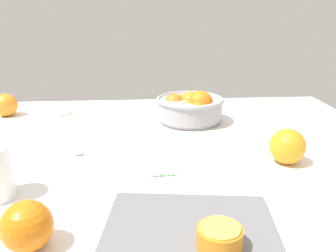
{
  "coord_description": "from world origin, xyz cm",
  "views": [
    {
      "loc": [
        -3.57,
        -89.89,
        36.62
      ],
      "look_at": [
        2.95,
        0.32,
        6.2
      ],
      "focal_mm": 37.8,
      "sensor_mm": 36.0,
      "label": 1
    }
  ],
  "objects_px": {
    "cutting_board": "(190,228)",
    "spoon": "(70,151)",
    "loose_orange_0": "(288,146)",
    "loose_orange_3": "(27,226)",
    "loose_orange_1": "(6,105)",
    "orange_half_0": "(220,237)",
    "fruit_bowl": "(191,107)"
  },
  "relations": [
    {
      "from": "cutting_board",
      "to": "loose_orange_3",
      "type": "xyz_separation_m",
      "value": [
        -0.26,
        -0.02,
        0.03
      ]
    },
    {
      "from": "spoon",
      "to": "fruit_bowl",
      "type": "bearing_deg",
      "value": 34.22
    },
    {
      "from": "cutting_board",
      "to": "loose_orange_0",
      "type": "xyz_separation_m",
      "value": [
        0.28,
        0.27,
        0.04
      ]
    },
    {
      "from": "fruit_bowl",
      "to": "orange_half_0",
      "type": "xyz_separation_m",
      "value": [
        -0.05,
        -0.68,
        -0.02
      ]
    },
    {
      "from": "loose_orange_1",
      "to": "spoon",
      "type": "relative_size",
      "value": 0.65
    },
    {
      "from": "cutting_board",
      "to": "loose_orange_1",
      "type": "distance_m",
      "value": 0.92
    },
    {
      "from": "fruit_bowl",
      "to": "cutting_board",
      "type": "bearing_deg",
      "value": -97.77
    },
    {
      "from": "loose_orange_0",
      "to": "loose_orange_3",
      "type": "relative_size",
      "value": 1.07
    },
    {
      "from": "orange_half_0",
      "to": "spoon",
      "type": "distance_m",
      "value": 0.53
    },
    {
      "from": "loose_orange_0",
      "to": "loose_orange_3",
      "type": "height_order",
      "value": "loose_orange_0"
    },
    {
      "from": "loose_orange_0",
      "to": "loose_orange_1",
      "type": "height_order",
      "value": "loose_orange_0"
    },
    {
      "from": "loose_orange_1",
      "to": "loose_orange_3",
      "type": "relative_size",
      "value": 0.98
    },
    {
      "from": "orange_half_0",
      "to": "loose_orange_1",
      "type": "distance_m",
      "value": 0.99
    },
    {
      "from": "cutting_board",
      "to": "spoon",
      "type": "bearing_deg",
      "value": 126.03
    },
    {
      "from": "fruit_bowl",
      "to": "cutting_board",
      "type": "relative_size",
      "value": 0.78
    },
    {
      "from": "loose_orange_0",
      "to": "loose_orange_3",
      "type": "distance_m",
      "value": 0.61
    },
    {
      "from": "cutting_board",
      "to": "loose_orange_0",
      "type": "height_order",
      "value": "loose_orange_0"
    },
    {
      "from": "loose_orange_0",
      "to": "orange_half_0",
      "type": "bearing_deg",
      "value": -125.81
    },
    {
      "from": "loose_orange_3",
      "to": "spoon",
      "type": "relative_size",
      "value": 0.66
    },
    {
      "from": "cutting_board",
      "to": "fruit_bowl",
      "type": "bearing_deg",
      "value": 82.23
    },
    {
      "from": "cutting_board",
      "to": "loose_orange_3",
      "type": "height_order",
      "value": "loose_orange_3"
    },
    {
      "from": "orange_half_0",
      "to": "loose_orange_1",
      "type": "height_order",
      "value": "loose_orange_1"
    },
    {
      "from": "orange_half_0",
      "to": "spoon",
      "type": "bearing_deg",
      "value": 125.39
    },
    {
      "from": "loose_orange_3",
      "to": "loose_orange_1",
      "type": "bearing_deg",
      "value": 111.56
    },
    {
      "from": "fruit_bowl",
      "to": "orange_half_0",
      "type": "height_order",
      "value": "fruit_bowl"
    },
    {
      "from": "loose_orange_0",
      "to": "loose_orange_1",
      "type": "xyz_separation_m",
      "value": [
        -0.83,
        0.46,
        -0.0
      ]
    },
    {
      "from": "fruit_bowl",
      "to": "cutting_board",
      "type": "xyz_separation_m",
      "value": [
        -0.08,
        -0.62,
        -0.04
      ]
    },
    {
      "from": "cutting_board",
      "to": "spoon",
      "type": "distance_m",
      "value": 0.46
    },
    {
      "from": "loose_orange_3",
      "to": "loose_orange_0",
      "type": "bearing_deg",
      "value": 28.41
    },
    {
      "from": "loose_orange_1",
      "to": "loose_orange_0",
      "type": "bearing_deg",
      "value": -28.92
    },
    {
      "from": "fruit_bowl",
      "to": "loose_orange_0",
      "type": "bearing_deg",
      "value": -61.09
    },
    {
      "from": "loose_orange_1",
      "to": "cutting_board",
      "type": "bearing_deg",
      "value": -52.58
    }
  ]
}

